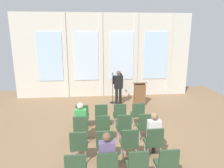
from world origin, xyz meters
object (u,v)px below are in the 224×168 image
object	(u,v)px
chair_r0_c1	(101,114)
chair_r0_c2	(120,113)
chair_r1_c1	(103,126)
chair_r3_c1	(107,167)
speaker	(118,85)
mic_stand	(113,96)
audience_r1_c0	(81,120)
audience_r3_c1	(107,156)
chair_r1_c3	(145,125)
lectern	(140,94)
chair_r0_c0	(82,115)
chair_r0_c3	(138,113)
chair_r1_c0	(81,127)
chair_r3_c2	(137,165)
audience_r2_c3	(153,132)
chair_r2_c3	(154,140)
chair_r2_c1	(104,143)
chair_r2_c0	(79,144)
chair_r1_c2	(124,125)
chair_r2_c2	(129,142)

from	to	relation	value
chair_r0_c1	chair_r0_c2	bearing A→B (deg)	0.00
chair_r0_c1	chair_r1_c1	xyz separation A→B (m)	(0.00, -1.04, 0.00)
chair_r0_c1	chair_r3_c1	size ratio (longest dim) A/B	1.00
speaker	mic_stand	world-z (taller)	speaker
mic_stand	audience_r1_c0	size ratio (longest dim) A/B	1.16
chair_r0_c1	chair_r3_c1	distance (m)	3.12
chair_r1_c1	chair_r3_c1	xyz separation A→B (m)	(0.00, -2.08, 0.00)
mic_stand	audience_r1_c0	xyz separation A→B (m)	(-1.39, -3.72, 0.41)
chair_r3_c1	audience_r3_c1	size ratio (longest dim) A/B	0.70
chair_r1_c3	lectern	bearing A→B (deg)	79.89
chair_r0_c0	audience_r3_c1	size ratio (longest dim) A/B	0.70
audience_r3_c1	audience_r1_c0	bearing A→B (deg)	108.41
audience_r3_c1	speaker	bearing A→B (deg)	80.21
chair_r0_c3	chair_r1_c0	distance (m)	2.32
mic_stand	chair_r3_c2	xyz separation A→B (m)	(-0.01, -5.88, 0.20)
lectern	audience_r2_c3	distance (m)	4.46
chair_r1_c3	chair_r3_c2	distance (m)	2.19
lectern	chair_r0_c3	world-z (taller)	lectern
audience_r1_c0	chair_r2_c3	xyz separation A→B (m)	(2.07, -1.12, -0.21)
chair_r0_c1	chair_r2_c1	world-z (taller)	same
chair_r0_c3	chair_r2_c0	bearing A→B (deg)	-134.96
chair_r1_c1	chair_r2_c1	xyz separation A→B (m)	(0.00, -1.04, 0.00)
speaker	chair_r1_c0	distance (m)	3.92
chair_r3_c1	chair_r2_c3	bearing A→B (deg)	36.91
mic_stand	chair_r3_c1	world-z (taller)	mic_stand
lectern	audience_r2_c3	size ratio (longest dim) A/B	0.87
chair_r0_c0	chair_r1_c1	distance (m)	1.25
chair_r1_c2	chair_r2_c3	bearing A→B (deg)	-56.35
chair_r1_c0	chair_r1_c1	distance (m)	0.69
chair_r0_c0	chair_r2_c1	xyz separation A→B (m)	(0.69, -2.08, 0.00)
chair_r0_c0	chair_r1_c0	bearing A→B (deg)	-90.00
lectern	chair_r1_c0	xyz separation A→B (m)	(-2.69, -3.45, -0.02)
chair_r0_c3	chair_r2_c0	xyz separation A→B (m)	(-2.07, -2.08, 0.00)
audience_r3_c1	audience_r2_c3	bearing A→B (deg)	36.92
chair_r0_c2	chair_r1_c2	world-z (taller)	same
chair_r1_c0	chair_r2_c0	bearing A→B (deg)	-90.00
chair_r0_c0	chair_r1_c3	world-z (taller)	same
chair_r1_c1	chair_r2_c0	size ratio (longest dim) A/B	1.00
chair_r0_c3	audience_r3_c1	world-z (taller)	audience_r3_c1
chair_r0_c3	audience_r2_c3	world-z (taller)	audience_r2_c3
chair_r1_c1	chair_r0_c1	bearing A→B (deg)	90.00
chair_r0_c0	chair_r2_c2	bearing A→B (deg)	-56.35
mic_stand	lectern	size ratio (longest dim) A/B	1.34
lectern	chair_r3_c2	distance (m)	5.68
audience_r3_c1	chair_r3_c2	xyz separation A→B (m)	(0.69, -0.08, -0.21)
chair_r1_c1	audience_r2_c3	xyz separation A→B (m)	(1.38, -0.96, 0.21)
lectern	chair_r0_c2	world-z (taller)	lectern
chair_r2_c2	chair_r2_c3	size ratio (longest dim) A/B	1.00
chair_r1_c2	chair_r3_c1	size ratio (longest dim) A/B	1.00
chair_r2_c2	audience_r3_c1	xyz separation A→B (m)	(-0.69, -0.96, 0.21)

